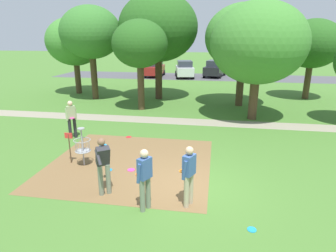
% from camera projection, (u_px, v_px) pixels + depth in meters
% --- Properties ---
extents(ground_plane, '(160.00, 160.00, 0.00)m').
position_uv_depth(ground_plane, '(188.00, 189.00, 8.62)').
color(ground_plane, '#47752D').
extents(dirt_tee_pad, '(5.74, 5.48, 0.01)m').
position_uv_depth(dirt_tee_pad, '(131.00, 163.00, 10.45)').
color(dirt_tee_pad, brown).
rests_on(dirt_tee_pad, ground).
extents(disc_golf_basket, '(0.98, 0.58, 1.39)m').
position_uv_depth(disc_golf_basket, '(81.00, 145.00, 10.06)').
color(disc_golf_basket, '#9E9EA3').
rests_on(disc_golf_basket, ground).
extents(player_foreground_watching, '(0.47, 0.45, 1.71)m').
position_uv_depth(player_foreground_watching, '(71.00, 117.00, 12.75)').
color(player_foreground_watching, '#232328').
rests_on(player_foreground_watching, ground).
extents(player_throwing, '(0.45, 0.49, 1.71)m').
position_uv_depth(player_throwing, '(145.00, 176.00, 7.35)').
color(player_throwing, slate).
rests_on(player_throwing, ground).
extents(player_waiting_left, '(0.45, 0.49, 1.71)m').
position_uv_depth(player_waiting_left, '(189.00, 173.00, 7.53)').
color(player_waiting_left, tan).
rests_on(player_waiting_left, ground).
extents(player_waiting_right, '(0.57, 1.14, 1.71)m').
position_uv_depth(player_waiting_right, '(103.00, 163.00, 8.10)').
color(player_waiting_right, slate).
rests_on(player_waiting_right, ground).
extents(frisbee_near_basket, '(0.25, 0.25, 0.02)m').
position_uv_depth(frisbee_near_basket, '(129.00, 137.00, 13.10)').
color(frisbee_near_basket, red).
rests_on(frisbee_near_basket, ground).
extents(frisbee_by_tee, '(0.26, 0.26, 0.02)m').
position_uv_depth(frisbee_by_tee, '(131.00, 170.00, 9.86)').
color(frisbee_by_tee, '#E53D99').
rests_on(frisbee_by_tee, ground).
extents(frisbee_mid_grass, '(0.22, 0.22, 0.02)m').
position_uv_depth(frisbee_mid_grass, '(252.00, 230.00, 6.81)').
color(frisbee_mid_grass, '#1E93DB').
rests_on(frisbee_mid_grass, ground).
extents(frisbee_far_left, '(0.23, 0.23, 0.02)m').
position_uv_depth(frisbee_far_left, '(109.00, 170.00, 9.85)').
color(frisbee_far_left, '#1E93DB').
rests_on(frisbee_far_left, ground).
extents(tree_near_right, '(4.24, 4.24, 6.48)m').
position_uv_depth(tree_near_right, '(91.00, 33.00, 19.88)').
color(tree_near_right, '#4C3823').
rests_on(tree_near_right, ground).
extents(tree_mid_left, '(4.98, 4.98, 6.19)m').
position_uv_depth(tree_mid_left, '(258.00, 43.00, 14.82)').
color(tree_mid_left, '#4C3823').
rests_on(tree_mid_left, ground).
extents(tree_mid_center, '(4.81, 4.81, 6.41)m').
position_uv_depth(tree_mid_center, '(244.00, 37.00, 17.87)').
color(tree_mid_center, '#4C3823').
rests_on(tree_mid_center, ground).
extents(tree_mid_right, '(3.32, 3.32, 5.40)m').
position_uv_depth(tree_mid_right, '(140.00, 45.00, 16.97)').
color(tree_mid_right, '#4C3823').
rests_on(tree_mid_right, ground).
extents(tree_far_left, '(4.31, 4.31, 5.87)m').
position_uv_depth(tree_far_left, '(75.00, 42.00, 22.15)').
color(tree_far_left, '#4C3823').
rests_on(tree_far_left, ground).
extents(tree_far_center, '(5.48, 5.48, 7.33)m').
position_uv_depth(tree_far_center, '(158.00, 28.00, 19.80)').
color(tree_far_center, '#422D1E').
rests_on(tree_far_center, ground).
extents(tree_far_right, '(3.98, 3.98, 5.61)m').
position_uv_depth(tree_far_right, '(313.00, 44.00, 20.11)').
color(tree_far_right, '#4C3823').
rests_on(tree_far_right, ground).
extents(parking_lot_strip, '(36.00, 6.00, 0.01)m').
position_uv_depth(parking_lot_strip, '(211.00, 77.00, 32.65)').
color(parking_lot_strip, '#4C4C51').
rests_on(parking_lot_strip, ground).
extents(parked_car_leftmost, '(2.15, 4.29, 1.84)m').
position_uv_depth(parked_car_leftmost, '(155.00, 68.00, 32.94)').
color(parked_car_leftmost, maroon).
rests_on(parked_car_leftmost, ground).
extents(parked_car_center_left, '(2.54, 4.46, 1.84)m').
position_uv_depth(parked_car_center_left, '(185.00, 69.00, 32.16)').
color(parked_car_center_left, silver).
rests_on(parked_car_center_left, ground).
extents(parked_car_center_right, '(2.59, 4.47, 1.84)m').
position_uv_depth(parked_car_center_right, '(215.00, 69.00, 32.67)').
color(parked_car_center_right, black).
rests_on(parked_car_center_right, ground).
extents(gravel_path, '(40.00, 1.26, 0.00)m').
position_uv_depth(gravel_path, '(202.00, 122.00, 15.38)').
color(gravel_path, gray).
rests_on(gravel_path, ground).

